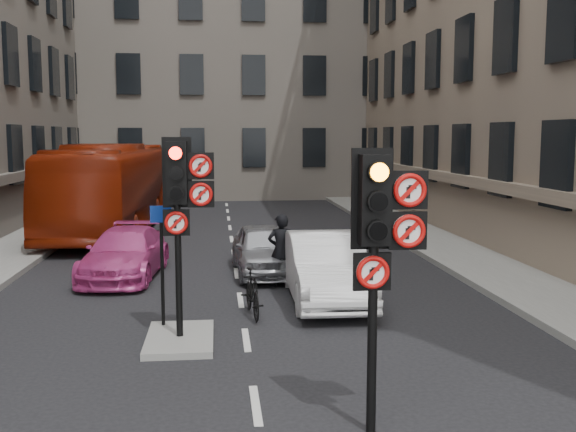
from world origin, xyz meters
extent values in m
cube|color=gray|center=(7.20, 12.00, 0.08)|extent=(3.00, 50.00, 0.16)
cube|color=gray|center=(-1.20, 5.00, 0.06)|extent=(1.20, 2.00, 0.12)
cube|color=#686058|center=(0.00, 38.00, 10.00)|extent=(30.00, 14.00, 20.00)
cylinder|color=black|center=(1.40, 1.00, 1.20)|extent=(0.12, 0.12, 2.40)
cube|color=black|center=(1.40, 1.00, 2.95)|extent=(0.36, 0.28, 1.10)
cube|color=black|center=(1.40, 1.13, 2.95)|extent=(0.52, 0.03, 1.25)
cylinder|color=orange|center=(1.40, 0.76, 3.30)|extent=(0.22, 0.01, 0.22)
cylinder|color=black|center=(1.40, 0.76, 2.95)|extent=(0.22, 0.01, 0.22)
cylinder|color=black|center=(1.40, 0.76, 2.60)|extent=(0.22, 0.01, 0.22)
cube|color=black|center=(1.82, 0.98, 3.07)|extent=(0.47, 0.05, 0.47)
cylinder|color=white|center=(1.82, 0.94, 3.07)|extent=(0.41, 0.02, 0.41)
torus|color=#BF0C0A|center=(1.82, 0.93, 3.07)|extent=(0.41, 0.06, 0.41)
cube|color=#BF0C0A|center=(1.82, 0.92, 3.07)|extent=(0.25, 0.01, 0.25)
cube|color=black|center=(1.82, 0.98, 2.57)|extent=(0.47, 0.05, 0.47)
cylinder|color=white|center=(1.82, 0.94, 2.57)|extent=(0.41, 0.02, 0.41)
torus|color=#BF0C0A|center=(1.82, 0.93, 2.57)|extent=(0.41, 0.06, 0.41)
cube|color=#BF0C0A|center=(1.82, 0.92, 2.57)|extent=(0.25, 0.01, 0.25)
cube|color=black|center=(1.38, 0.98, 2.07)|extent=(0.47, 0.05, 0.47)
cylinder|color=white|center=(1.38, 0.94, 2.07)|extent=(0.41, 0.02, 0.41)
torus|color=#BF0C0A|center=(1.38, 0.93, 2.07)|extent=(0.41, 0.06, 0.41)
cube|color=#BF0C0A|center=(1.38, 0.92, 2.07)|extent=(0.25, 0.01, 0.25)
cylinder|color=black|center=(-1.20, 5.00, 1.32)|extent=(0.12, 0.12, 2.40)
cube|color=black|center=(-1.20, 5.00, 3.07)|extent=(0.36, 0.28, 1.10)
cube|color=black|center=(-1.20, 5.13, 3.07)|extent=(0.52, 0.03, 1.25)
cylinder|color=#FF1407|center=(-1.20, 4.75, 3.42)|extent=(0.22, 0.02, 0.22)
cylinder|color=black|center=(-1.20, 4.75, 3.07)|extent=(0.22, 0.02, 0.22)
cylinder|color=black|center=(-1.20, 4.75, 2.72)|extent=(0.22, 0.02, 0.22)
cube|color=black|center=(-0.78, 4.98, 3.19)|extent=(0.47, 0.05, 0.47)
cylinder|color=white|center=(-0.78, 4.94, 3.19)|extent=(0.41, 0.02, 0.41)
torus|color=#BF0C0A|center=(-0.78, 4.92, 3.19)|extent=(0.41, 0.06, 0.41)
cube|color=#BF0C0A|center=(-0.78, 4.92, 3.19)|extent=(0.25, 0.02, 0.25)
cube|color=black|center=(-0.78, 4.98, 2.69)|extent=(0.47, 0.05, 0.47)
cylinder|color=white|center=(-0.78, 4.94, 2.69)|extent=(0.41, 0.02, 0.41)
torus|color=#BF0C0A|center=(-0.78, 4.92, 2.69)|extent=(0.41, 0.06, 0.41)
cube|color=#BF0C0A|center=(-0.78, 4.92, 2.69)|extent=(0.25, 0.02, 0.25)
cube|color=black|center=(-1.22, 4.98, 2.19)|extent=(0.47, 0.05, 0.47)
cylinder|color=white|center=(-1.22, 4.94, 2.19)|extent=(0.41, 0.02, 0.41)
torus|color=#BF0C0A|center=(-1.22, 4.92, 2.19)|extent=(0.41, 0.06, 0.41)
cube|color=#BF0C0A|center=(-1.22, 4.92, 2.19)|extent=(0.25, 0.02, 0.25)
imported|color=#95979C|center=(0.73, 10.88, 0.67)|extent=(1.75, 3.99, 1.34)
imported|color=white|center=(1.91, 7.76, 0.76)|extent=(1.66, 4.62, 1.51)
imported|color=#C23984|center=(-2.91, 10.78, 0.64)|extent=(2.20, 4.55, 1.28)
imported|color=maroon|center=(-4.50, 19.41, 1.69)|extent=(3.41, 12.28, 3.39)
imported|color=black|center=(0.20, 6.64, 0.48)|extent=(0.61, 1.65, 0.97)
imported|color=black|center=(1.05, 9.30, 0.90)|extent=(0.67, 0.44, 1.81)
cylinder|color=black|center=(-1.55, 5.75, 1.25)|extent=(0.07, 0.07, 2.25)
cube|color=#0D2E96|center=(-1.55, 5.69, 2.26)|extent=(0.40, 0.12, 0.32)
camera|label=1|loc=(-0.50, -6.97, 3.74)|focal=42.00mm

